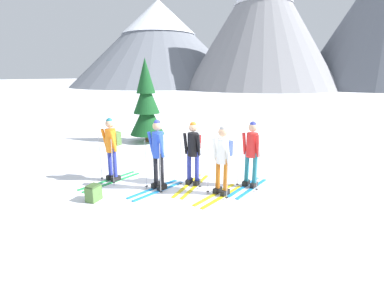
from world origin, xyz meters
The scene contains 9 objects.
ground_plane centered at (0.00, 0.00, 0.00)m, with size 400.00×400.00×0.00m, color white.
skier_in_orange centered at (-1.90, -0.34, 0.97)m, with size 0.80×1.80×1.73m.
skier_in_blue centered at (-0.47, -0.41, 0.98)m, with size 0.83×1.61×1.78m.
skier_in_black centered at (0.22, 0.21, 0.94)m, with size 0.61×1.71×1.68m.
skier_in_white centered at (1.09, -0.11, 0.94)m, with size 0.79×1.65×1.68m.
skier_in_red centered at (1.63, 0.61, 0.94)m, with size 0.73×1.63×1.71m.
pine_tree_near centered at (-3.45, 4.03, 1.61)m, with size 1.46×1.46×3.52m.
backpack_on_snow_front centered at (-1.53, -1.56, 0.19)m, with size 0.24×0.32×0.38m.
mountain_ridge_distant centered at (-1.44, 64.36, 12.23)m, with size 113.73×56.62×28.24m.
Camera 1 is at (2.81, -6.21, 2.80)m, focal length 26.19 mm.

